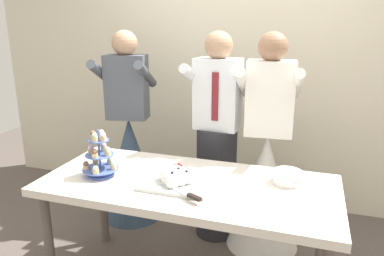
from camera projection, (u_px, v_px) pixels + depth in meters
The scene contains 8 objects.
rear_wall at pixel (238, 52), 3.40m from camera, with size 5.20×0.10×2.90m, color beige.
dessert_table at pixel (188, 193), 2.27m from camera, with size 1.80×0.80×0.78m.
cupcake_stand at pixel (100, 157), 2.31m from camera, with size 0.23×0.23×0.31m.
main_cake_tray at pixel (176, 179), 2.18m from camera, with size 0.42×0.37×0.13m.
plate_stack at pixel (287, 177), 2.22m from camera, with size 0.18×0.18×0.08m.
person_groom at pixel (216, 149), 2.91m from camera, with size 0.50×0.53×1.66m.
person_bride at pixel (265, 177), 2.79m from camera, with size 0.56×0.56×1.66m.
person_guest at pixel (130, 155), 3.26m from camera, with size 0.57×0.56×1.66m.
Camera 1 is at (0.67, -1.96, 1.71)m, focal length 34.25 mm.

